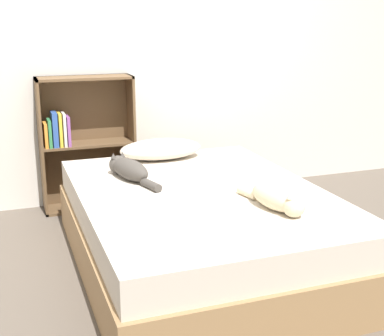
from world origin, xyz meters
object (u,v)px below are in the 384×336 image
at_px(pillow, 161,149).
at_px(bookshelf, 83,141).
at_px(bed, 200,228).
at_px(cat_dark, 129,169).
at_px(cat_light, 277,198).

xyz_separation_m(pillow, bookshelf, (-0.49, 0.52, -0.01)).
distance_m(bed, cat_dark, 0.61).
xyz_separation_m(bed, cat_dark, (-0.35, 0.39, 0.31)).
distance_m(cat_dark, bookshelf, 0.95).
height_order(pillow, cat_light, same).
bearing_deg(bookshelf, pillow, -46.37).
bearing_deg(cat_dark, cat_light, -159.80).
bearing_deg(bed, cat_dark, 132.11).
distance_m(bed, pillow, 0.87).
bearing_deg(cat_dark, bookshelf, -6.77).
bearing_deg(bookshelf, bed, -69.32).
bearing_deg(pillow, cat_dark, -129.15).
relative_size(pillow, bookshelf, 0.58).
height_order(pillow, cat_dark, cat_dark).
height_order(bed, pillow, pillow).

